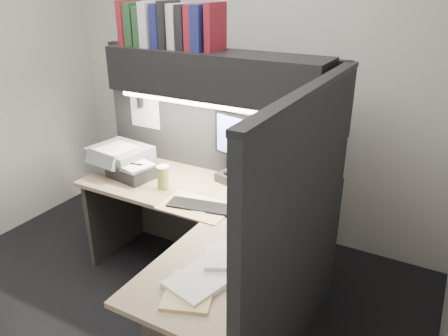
{
  "coord_description": "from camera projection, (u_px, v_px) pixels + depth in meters",
  "views": [
    {
      "loc": [
        1.59,
        -1.74,
        2.07
      ],
      "look_at": [
        0.34,
        0.51,
        0.96
      ],
      "focal_mm": 35.0,
      "sensor_mm": 36.0,
      "label": 1
    }
  ],
  "objects": [
    {
      "name": "floor",
      "position": [
        143.0,
        316.0,
        2.92
      ],
      "size": [
        3.5,
        3.5,
        0.0
      ],
      "primitive_type": "plane",
      "color": "black",
      "rests_on": "ground"
    },
    {
      "name": "wall_back",
      "position": [
        247.0,
        76.0,
        3.59
      ],
      "size": [
        3.5,
        0.04,
        2.7
      ],
      "primitive_type": "cube",
      "color": "silver",
      "rests_on": "floor"
    },
    {
      "name": "partition_back",
      "position": [
        216.0,
        161.0,
        3.34
      ],
      "size": [
        1.9,
        0.06,
        1.6
      ],
      "primitive_type": "cube",
      "color": "black",
      "rests_on": "floor"
    },
    {
      "name": "partition_right",
      "position": [
        299.0,
        241.0,
        2.31
      ],
      "size": [
        0.06,
        1.5,
        1.6
      ],
      "primitive_type": "cube",
      "color": "black",
      "rests_on": "floor"
    },
    {
      "name": "desk",
      "position": [
        195.0,
        282.0,
        2.56
      ],
      "size": [
        1.7,
        1.53,
        0.73
      ],
      "color": "#9A8262",
      "rests_on": "floor"
    },
    {
      "name": "overhead_shelf",
      "position": [
        214.0,
        74.0,
        2.88
      ],
      "size": [
        1.55,
        0.34,
        0.3
      ],
      "primitive_type": "cube",
      "color": "black",
      "rests_on": "partition_back"
    },
    {
      "name": "task_light_tube",
      "position": [
        203.0,
        104.0,
        2.83
      ],
      "size": [
        1.32,
        0.04,
        0.04
      ],
      "primitive_type": "cylinder",
      "rotation": [
        0.0,
        1.57,
        0.0
      ],
      "color": "white",
      "rests_on": "overhead_shelf"
    },
    {
      "name": "monitor",
      "position": [
        241.0,
        158.0,
        3.04
      ],
      "size": [
        0.46,
        0.28,
        0.51
      ],
      "rotation": [
        0.0,
        0.0,
        -0.24
      ],
      "color": "black",
      "rests_on": "desk"
    },
    {
      "name": "keyboard",
      "position": [
        200.0,
        206.0,
        2.79
      ],
      "size": [
        0.44,
        0.22,
        0.02
      ],
      "primitive_type": "cube",
      "rotation": [
        0.0,
        0.0,
        0.2
      ],
      "color": "black",
      "rests_on": "desk"
    },
    {
      "name": "mousepad",
      "position": [
        287.0,
        212.0,
        2.73
      ],
      "size": [
        0.3,
        0.29,
        0.0
      ],
      "primitive_type": "cube",
      "rotation": [
        0.0,
        0.0,
        0.34
      ],
      "color": "#1C269B",
      "rests_on": "desk"
    },
    {
      "name": "mouse",
      "position": [
        286.0,
        209.0,
        2.73
      ],
      "size": [
        0.08,
        0.12,
        0.04
      ],
      "primitive_type": "ellipsoid",
      "rotation": [
        0.0,
        0.0,
        -0.14
      ],
      "color": "black",
      "rests_on": "mousepad"
    },
    {
      "name": "telephone",
      "position": [
        273.0,
        193.0,
        2.89
      ],
      "size": [
        0.24,
        0.25,
        0.09
      ],
      "primitive_type": "cube",
      "rotation": [
        0.0,
        0.0,
        0.1
      ],
      "color": "beige",
      "rests_on": "desk"
    },
    {
      "name": "coffee_cup",
      "position": [
        163.0,
        178.0,
        3.03
      ],
      "size": [
        0.11,
        0.11,
        0.16
      ],
      "primitive_type": "cylinder",
      "rotation": [
        0.0,
        0.0,
        -0.34
      ],
      "color": "#B3C24D",
      "rests_on": "desk"
    },
    {
      "name": "printer",
      "position": [
        121.0,
        158.0,
        3.36
      ],
      "size": [
        0.46,
        0.4,
        0.17
      ],
      "primitive_type": "cube",
      "rotation": [
        0.0,
        0.0,
        -0.12
      ],
      "color": "gray",
      "rests_on": "desk"
    },
    {
      "name": "notebook_stack",
      "position": [
        133.0,
        170.0,
        3.23
      ],
      "size": [
        0.36,
        0.32,
        0.1
      ],
      "primitive_type": "cube",
      "rotation": [
        0.0,
        0.0,
        -0.15
      ],
      "color": "black",
      "rests_on": "desk"
    },
    {
      "name": "open_folder",
      "position": [
        196.0,
        207.0,
        2.8
      ],
      "size": [
        0.45,
        0.3,
        0.01
      ],
      "primitive_type": "cube",
      "rotation": [
        0.0,
        0.0,
        0.0
      ],
      "color": "#DBBD7B",
      "rests_on": "desk"
    },
    {
      "name": "paper_stack_a",
      "position": [
        231.0,
        259.0,
        2.24
      ],
      "size": [
        0.34,
        0.32,
        0.05
      ],
      "primitive_type": "cube",
      "rotation": [
        0.0,
        0.0,
        0.49
      ],
      "color": "white",
      "rests_on": "desk"
    },
    {
      "name": "paper_stack_b",
      "position": [
        200.0,
        281.0,
        2.09
      ],
      "size": [
        0.3,
        0.34,
        0.03
      ],
      "primitive_type": "cube",
      "rotation": [
        0.0,
        0.0,
        -0.25
      ],
      "color": "white",
      "rests_on": "desk"
    },
    {
      "name": "manila_stack",
      "position": [
        190.0,
        291.0,
        2.03
      ],
      "size": [
        0.31,
        0.34,
        0.02
      ],
      "primitive_type": "cube",
      "rotation": [
        0.0,
        0.0,
        0.36
      ],
      "color": "#DBBD7B",
      "rests_on": "desk"
    },
    {
      "name": "binder_row",
      "position": [
        169.0,
        26.0,
        2.91
      ],
      "size": [
        0.73,
        0.25,
        0.3
      ],
      "color": "maroon",
      "rests_on": "overhead_shelf"
    },
    {
      "name": "pinned_papers",
      "position": [
        240.0,
        155.0,
        2.77
      ],
      "size": [
        1.76,
        1.31,
        0.51
      ],
      "color": "white",
      "rests_on": "partition_back"
    }
  ]
}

